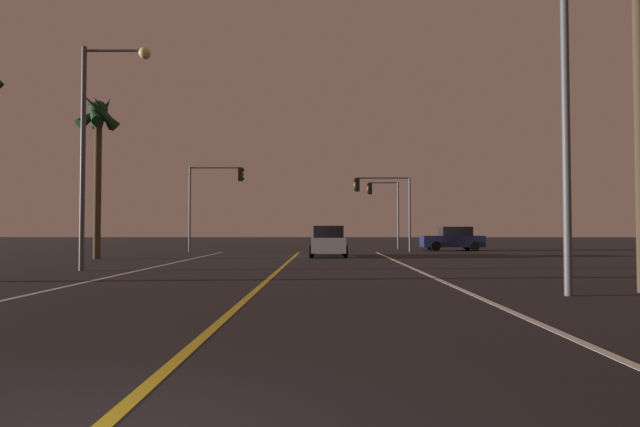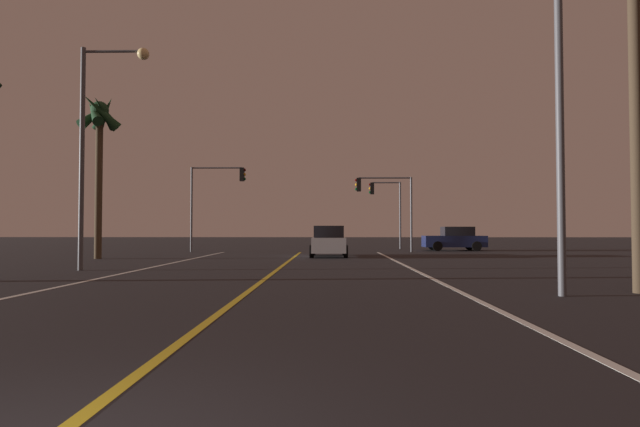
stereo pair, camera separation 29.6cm
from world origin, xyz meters
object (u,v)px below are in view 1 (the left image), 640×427
street_lamp_right_near (539,49)px  street_lamp_left_mid (99,128)px  car_ahead_far (328,242)px  utility_pole_right (640,82)px  palm_tree_left_mid (98,126)px  car_crossing_side (453,239)px  traffic_light_near_left (216,188)px  traffic_light_far_right (383,199)px  traffic_light_near_right (382,196)px

street_lamp_right_near → street_lamp_left_mid: size_ratio=1.08×
car_ahead_far → street_lamp_right_near: size_ratio=0.48×
utility_pole_right → palm_tree_left_mid: bearing=143.9°
street_lamp_right_near → street_lamp_left_mid: street_lamp_right_near is taller
car_ahead_far → palm_tree_left_mid: palm_tree_left_mid is taller
car_crossing_side → street_lamp_right_near: (-4.24, -25.37, 4.80)m
car_ahead_far → traffic_light_near_left: (-7.53, 5.96, 3.43)m
car_ahead_far → car_crossing_side: same height
utility_pole_right → palm_tree_left_mid: (-19.15, 13.96, 1.77)m
traffic_light_near_left → street_lamp_right_near: (12.23, -22.93, 1.37)m
traffic_light_near_left → car_crossing_side: bearing=8.4°
car_crossing_side → utility_pole_right: utility_pole_right is taller
traffic_light_far_right → traffic_light_near_right: bearing=82.5°
car_ahead_far → traffic_light_near_left: traffic_light_near_left is taller
street_lamp_right_near → traffic_light_near_right: bearing=-87.3°
street_lamp_left_mid → traffic_light_far_right: bearing=59.0°
car_ahead_far → street_lamp_left_mid: (-8.50, -9.89, 4.42)m
utility_pole_right → traffic_light_near_left: bearing=123.7°
utility_pole_right → traffic_light_near_right: bearing=99.5°
street_lamp_left_mid → utility_pole_right: 17.12m
car_crossing_side → traffic_light_near_left: traffic_light_near_left is taller
car_crossing_side → traffic_light_near_right: traffic_light_near_right is taller
car_crossing_side → utility_pole_right: (-1.59, -24.77, 4.20)m
traffic_light_near_right → street_lamp_right_near: size_ratio=0.56×
car_crossing_side → traffic_light_far_right: bearing=-33.6°
street_lamp_right_near → utility_pole_right: size_ratio=0.94×
palm_tree_left_mid → street_lamp_right_near: bearing=-41.4°
car_crossing_side → street_lamp_left_mid: size_ratio=0.52×
car_ahead_far → street_lamp_right_near: 18.25m
car_crossing_side → traffic_light_near_right: 6.57m
traffic_light_near_left → street_lamp_left_mid: street_lamp_left_mid is taller
street_lamp_left_mid → utility_pole_right: utility_pole_right is taller
car_crossing_side → car_ahead_far: bearing=43.2°
utility_pole_right → street_lamp_right_near: bearing=-167.3°
car_ahead_far → traffic_light_far_right: 12.61m
car_ahead_far → palm_tree_left_mid: bearing=101.6°
traffic_light_near_left → street_lamp_right_near: bearing=-61.9°
car_crossing_side → palm_tree_left_mid: bearing=27.5°
car_ahead_far → traffic_light_far_right: (4.33, 11.46, 3.01)m
palm_tree_left_mid → traffic_light_far_right: bearing=40.7°
traffic_light_near_right → street_lamp_right_near: (1.09, -22.93, 1.85)m
car_ahead_far → traffic_light_far_right: size_ratio=0.83×
traffic_light_near_left → palm_tree_left_mid: (-4.27, -8.38, 2.54)m
traffic_light_far_right → street_lamp_left_mid: bearing=59.0°
traffic_light_far_right → utility_pole_right: bearing=96.2°
car_ahead_far → utility_pole_right: 18.43m
traffic_light_near_left → street_lamp_left_mid: 15.91m
car_ahead_far → street_lamp_left_mid: size_ratio=0.52×
traffic_light_far_right → utility_pole_right: 28.02m
traffic_light_near_left → utility_pole_right: 26.84m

